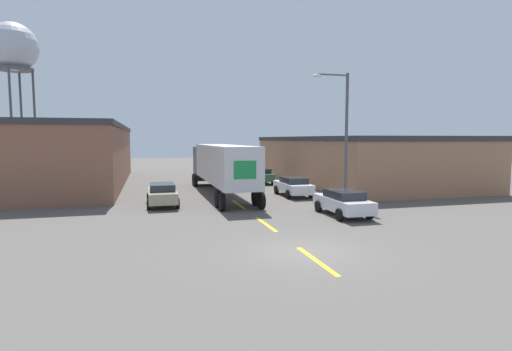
{
  "coord_description": "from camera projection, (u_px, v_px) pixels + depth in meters",
  "views": [
    {
      "loc": [
        -5.77,
        -14.16,
        4.37
      ],
      "look_at": [
        0.6,
        9.29,
        2.14
      ],
      "focal_mm": 28.0,
      "sensor_mm": 36.0,
      "label": 1
    }
  ],
  "objects": [
    {
      "name": "parked_car_right_near",
      "position": [
        343.0,
        202.0,
        22.73
      ],
      "size": [
        1.99,
        4.44,
        1.47
      ],
      "color": "silver",
      "rests_on": "ground_plane"
    },
    {
      "name": "warehouse_left",
      "position": [
        73.0,
        155.0,
        38.12
      ],
      "size": [
        9.56,
        28.06,
        5.68
      ],
      "color": "brown",
      "rests_on": "ground_plane"
    },
    {
      "name": "water_tower",
      "position": [
        13.0,
        49.0,
        48.92
      ],
      "size": [
        5.85,
        5.85,
        18.56
      ],
      "color": "#47474C",
      "rests_on": "ground_plane"
    },
    {
      "name": "parked_car_right_far",
      "position": [
        260.0,
        175.0,
        39.4
      ],
      "size": [
        1.99,
        4.44,
        1.47
      ],
      "color": "#2D5B38",
      "rests_on": "ground_plane"
    },
    {
      "name": "semi_truck",
      "position": [
        220.0,
        164.0,
        31.2
      ],
      "size": [
        2.88,
        16.0,
        3.9
      ],
      "rotation": [
        0.0,
        0.0,
        0.01
      ],
      "color": "black",
      "rests_on": "ground_plane"
    },
    {
      "name": "warehouse_right",
      "position": [
        355.0,
        159.0,
        40.7
      ],
      "size": [
        13.43,
        24.7,
        4.6
      ],
      "color": "#9E7051",
      "rests_on": "ground_plane"
    },
    {
      "name": "street_lamp",
      "position": [
        343.0,
        130.0,
        26.09
      ],
      "size": [
        2.5,
        0.32,
        8.62
      ],
      "color": "#4C4C51",
      "rests_on": "ground_plane"
    },
    {
      "name": "ground_plane",
      "position": [
        304.0,
        252.0,
        15.52
      ],
      "size": [
        160.0,
        160.0,
        0.0
      ],
      "primitive_type": "plane",
      "color": "#56514C"
    },
    {
      "name": "parked_car_left_far",
      "position": [
        162.0,
        194.0,
        26.15
      ],
      "size": [
        1.99,
        4.44,
        1.47
      ],
      "color": "tan",
      "rests_on": "ground_plane"
    },
    {
      "name": "parked_car_right_mid",
      "position": [
        293.0,
        186.0,
        30.5
      ],
      "size": [
        1.99,
        4.44,
        1.47
      ],
      "color": "silver",
      "rests_on": "ground_plane"
    },
    {
      "name": "road_centerline",
      "position": [
        266.0,
        224.0,
        20.48
      ],
      "size": [
        0.2,
        16.25,
        0.01
      ],
      "color": "yellow",
      "rests_on": "ground_plane"
    }
  ]
}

